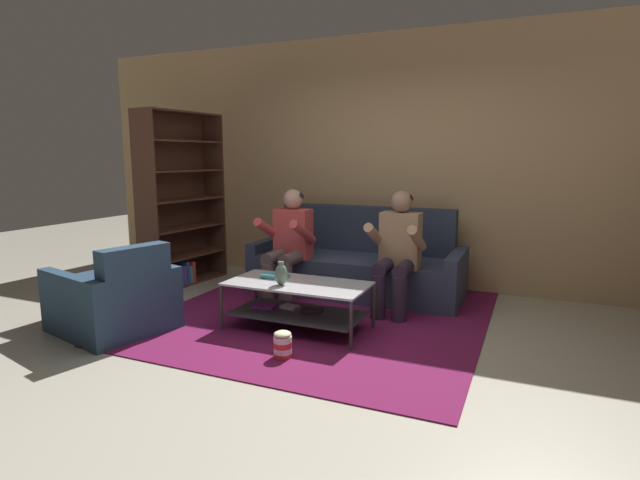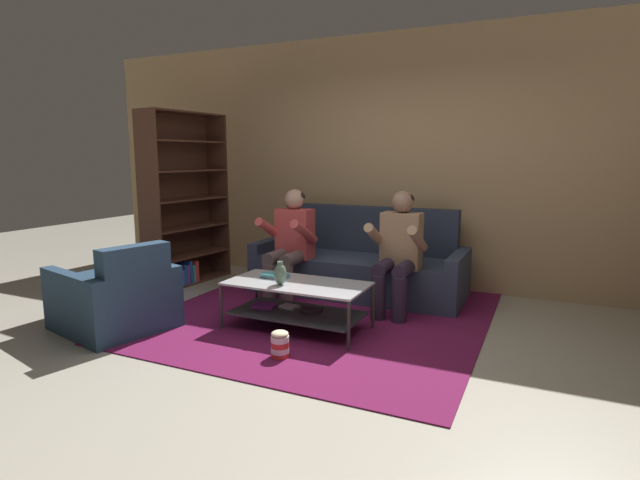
{
  "view_description": "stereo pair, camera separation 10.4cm",
  "coord_description": "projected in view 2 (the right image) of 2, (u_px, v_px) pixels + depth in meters",
  "views": [
    {
      "loc": [
        1.47,
        -3.31,
        1.51
      ],
      "look_at": [
        -0.33,
        0.83,
        0.75
      ],
      "focal_mm": 28.0,
      "sensor_mm": 36.0,
      "label": 1
    },
    {
      "loc": [
        1.57,
        -3.27,
        1.51
      ],
      "look_at": [
        -0.33,
        0.83,
        0.75
      ],
      "focal_mm": 28.0,
      "sensor_mm": 36.0,
      "label": 2
    }
  ],
  "objects": [
    {
      "name": "popcorn_tub",
      "position": [
        280.0,
        344.0,
        3.77
      ],
      "size": [
        0.14,
        0.14,
        0.22
      ],
      "color": "red",
      "rests_on": "ground"
    },
    {
      "name": "ground",
      "position": [
        314.0,
        356.0,
        3.82
      ],
      "size": [
        16.8,
        16.8,
        0.0
      ],
      "primitive_type": "plane",
      "color": "#ACA593"
    },
    {
      "name": "bookshelf",
      "position": [
        181.0,
        213.0,
        5.93
      ],
      "size": [
        0.45,
        1.16,
        2.02
      ],
      "color": "#4D2D20",
      "rests_on": "ground"
    },
    {
      "name": "person_seated_left",
      "position": [
        290.0,
        240.0,
        5.26
      ],
      "size": [
        0.5,
        0.58,
        1.17
      ],
      "color": "#5E4C4C",
      "rests_on": "ground"
    },
    {
      "name": "person_seated_right",
      "position": [
        398.0,
        248.0,
        4.78
      ],
      "size": [
        0.5,
        0.58,
        1.18
      ],
      "color": "#2D2135",
      "rests_on": "ground"
    },
    {
      "name": "coffee_table",
      "position": [
        296.0,
        298.0,
        4.38
      ],
      "size": [
        1.23,
        0.61,
        0.42
      ],
      "color": "#B9B8BD",
      "rests_on": "ground"
    },
    {
      "name": "armchair",
      "position": [
        115.0,
        298.0,
        4.4
      ],
      "size": [
        1.08,
        1.02,
        0.79
      ],
      "color": "#243B52",
      "rests_on": "ground"
    },
    {
      "name": "book_stack",
      "position": [
        275.0,
        276.0,
        4.51
      ],
      "size": [
        0.25,
        0.17,
        0.04
      ],
      "color": "#7692AC",
      "rests_on": "coffee_table"
    },
    {
      "name": "vase",
      "position": [
        280.0,
        274.0,
        4.25
      ],
      "size": [
        0.11,
        0.11,
        0.2
      ],
      "color": "#4F6856",
      "rests_on": "coffee_table"
    },
    {
      "name": "back_partition",
      "position": [
        405.0,
        162.0,
        5.78
      ],
      "size": [
        8.4,
        0.12,
        2.9
      ],
      "primitive_type": "cube",
      "color": "tan",
      "rests_on": "ground"
    },
    {
      "name": "couch",
      "position": [
        359.0,
        266.0,
        5.55
      ],
      "size": [
        2.3,
        0.87,
        0.94
      ],
      "color": "#313A52",
      "rests_on": "ground"
    },
    {
      "name": "area_rug",
      "position": [
        327.0,
        312.0,
        4.89
      ],
      "size": [
        3.0,
        3.3,
        0.01
      ],
      "color": "#63153F",
      "rests_on": "ground"
    }
  ]
}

